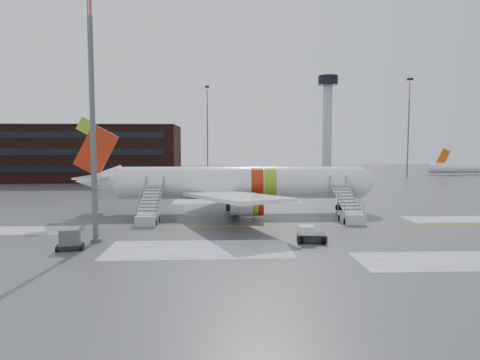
{
  "coord_description": "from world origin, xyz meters",
  "views": [
    {
      "loc": [
        -4.33,
        -42.06,
        7.93
      ],
      "look_at": [
        -2.17,
        5.85,
        4.0
      ],
      "focal_mm": 32.0,
      "sensor_mm": 36.0,
      "label": 1
    }
  ],
  "objects_px": {
    "airliner": "(231,184)",
    "uld_container": "(70,240)",
    "airstair_aft": "(149,213)",
    "light_mast_near": "(92,95)",
    "pushback_tug": "(310,235)",
    "airstair_fwd": "(349,211)"
  },
  "relations": [
    {
      "from": "airstair_aft",
      "to": "light_mast_near",
      "type": "relative_size",
      "value": 0.34
    },
    {
      "from": "airliner",
      "to": "uld_container",
      "type": "xyz_separation_m",
      "value": [
        -12.71,
        -17.33,
        -2.68
      ]
    },
    {
      "from": "airstair_aft",
      "to": "uld_container",
      "type": "bearing_deg",
      "value": -111.17
    },
    {
      "from": "airstair_aft",
      "to": "light_mast_near",
      "type": "distance_m",
      "value": 14.02
    },
    {
      "from": "airstair_fwd",
      "to": "airstair_aft",
      "type": "relative_size",
      "value": 1.0
    },
    {
      "from": "airstair_aft",
      "to": "light_mast_near",
      "type": "bearing_deg",
      "value": -109.1
    },
    {
      "from": "airstair_fwd",
      "to": "pushback_tug",
      "type": "bearing_deg",
      "value": -123.17
    },
    {
      "from": "airstair_aft",
      "to": "uld_container",
      "type": "height_order",
      "value": "airstair_aft"
    },
    {
      "from": "uld_container",
      "to": "airstair_aft",
      "type": "bearing_deg",
      "value": 68.83
    },
    {
      "from": "airliner",
      "to": "uld_container",
      "type": "height_order",
      "value": "airliner"
    },
    {
      "from": "airstair_aft",
      "to": "uld_container",
      "type": "relative_size",
      "value": 3.56
    },
    {
      "from": "airstair_aft",
      "to": "airliner",
      "type": "bearing_deg",
      "value": 37.47
    },
    {
      "from": "pushback_tug",
      "to": "uld_container",
      "type": "height_order",
      "value": "uld_container"
    },
    {
      "from": "airstair_fwd",
      "to": "airstair_aft",
      "type": "height_order",
      "value": "same"
    },
    {
      "from": "uld_container",
      "to": "light_mast_near",
      "type": "distance_m",
      "value": 11.45
    },
    {
      "from": "airliner",
      "to": "pushback_tug",
      "type": "height_order",
      "value": "airliner"
    },
    {
      "from": "airliner",
      "to": "light_mast_near",
      "type": "xyz_separation_m",
      "value": [
        -11.45,
        -14.98,
        8.45
      ]
    },
    {
      "from": "pushback_tug",
      "to": "light_mast_near",
      "type": "bearing_deg",
      "value": 177.16
    },
    {
      "from": "airliner",
      "to": "airstair_fwd",
      "type": "xyz_separation_m",
      "value": [
        12.12,
        -6.54,
        -2.35
      ]
    },
    {
      "from": "pushback_tug",
      "to": "uld_container",
      "type": "relative_size",
      "value": 1.17
    },
    {
      "from": "airstair_aft",
      "to": "pushback_tug",
      "type": "distance_m",
      "value": 17.29
    },
    {
      "from": "pushback_tug",
      "to": "light_mast_near",
      "type": "relative_size",
      "value": 0.11
    }
  ]
}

